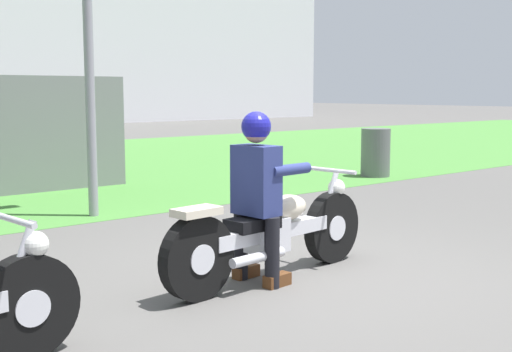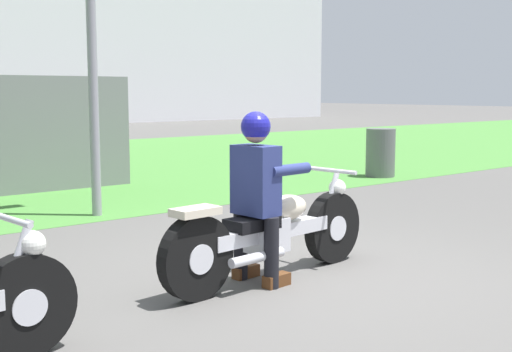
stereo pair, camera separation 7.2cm
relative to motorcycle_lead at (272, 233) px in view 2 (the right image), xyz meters
The scene contains 4 objects.
ground 0.49m from the motorcycle_lead, 39.35° to the right, with size 120.00×120.00×0.00m, color #565451.
motorcycle_lead is the anchor object (origin of this frame).
rider_lead 0.46m from the motorcycle_lead, behind, with size 0.57×0.49×1.40m.
trash_can 7.04m from the motorcycle_lead, 32.96° to the left, with size 0.53×0.53×0.88m, color #595E5B.
Camera 2 is at (-3.74, -3.92, 1.56)m, focal length 46.56 mm.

